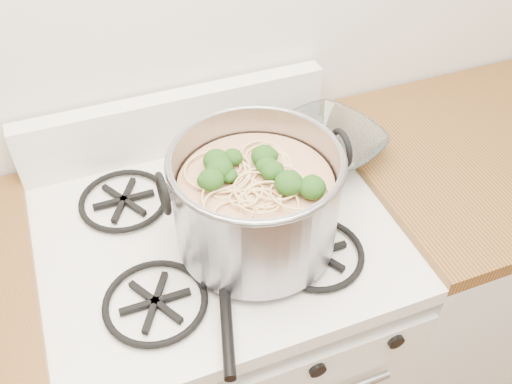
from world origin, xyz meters
name	(u,v)px	position (x,y,z in m)	size (l,w,h in m)	color
gas_range	(224,344)	(0.00, 1.26, 0.44)	(0.76, 0.66, 0.92)	white
counter_right	(490,250)	(0.88, 1.26, 0.46)	(1.00, 0.65, 0.92)	silver
stock_pot	(256,202)	(0.07, 1.19, 1.03)	(0.37, 0.34, 0.23)	gray
spatula	(223,261)	(-0.02, 1.15, 0.94)	(0.29, 0.31, 0.02)	black
glass_bowl	(325,150)	(0.32, 1.38, 0.94)	(0.10, 0.10, 0.03)	white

